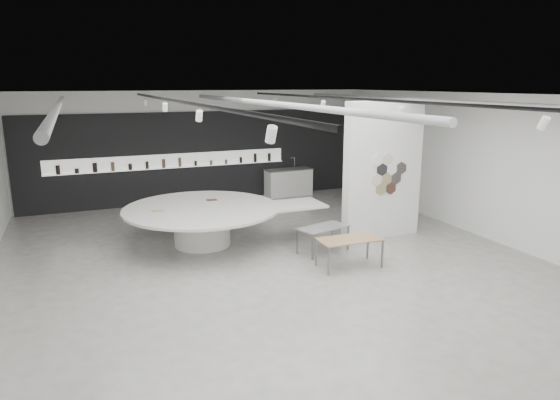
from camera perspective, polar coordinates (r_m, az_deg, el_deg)
name	(u,v)px	position (r m, az deg, el deg)	size (l,w,h in m)	color
room	(269,176)	(10.88, -1.21, 2.76)	(12.02, 14.02, 3.82)	#9C9A93
back_wall_display	(198,157)	(17.53, -9.40, 4.85)	(11.80, 0.27, 3.10)	black
partition_column	(383,170)	(13.46, 11.66, 3.34)	(2.20, 0.38, 3.60)	white
display_island	(205,220)	(12.82, -8.53, -2.28)	(5.02, 3.93, 1.01)	white
sample_table_wood	(349,241)	(11.29, 7.94, -4.64)	(1.43, 0.74, 0.66)	#9D7851
sample_table_stone	(323,229)	(12.19, 4.96, -3.33)	(1.37, 0.93, 0.64)	slate
kitchen_counter	(288,182)	(18.32, 0.98, 2.06)	(1.76, 0.75, 1.36)	white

